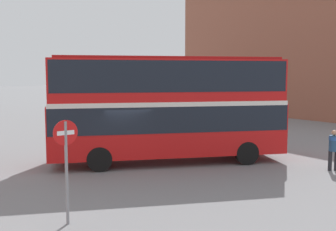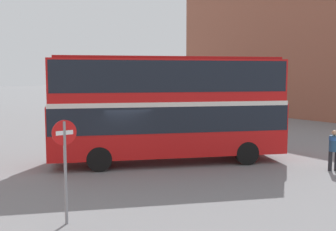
# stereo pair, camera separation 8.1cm
# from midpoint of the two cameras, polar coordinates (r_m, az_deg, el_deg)

# --- Properties ---
(ground_plane) EXTENTS (240.00, 240.00, 0.00)m
(ground_plane) POSITION_cam_midpoint_polar(r_m,az_deg,el_deg) (17.10, -6.14, -7.28)
(ground_plane) COLOR slate
(building_row_right) EXTENTS (11.98, 28.71, 14.69)m
(building_row_right) POSITION_cam_midpoint_polar(r_m,az_deg,el_deg) (41.93, 21.35, 10.31)
(building_row_right) COLOR #935642
(building_row_right) RESTS_ON ground_plane
(double_decker_bus) EXTENTS (10.36, 6.58, 4.66)m
(double_decker_bus) POSITION_cam_midpoint_polar(r_m,az_deg,el_deg) (17.35, -0.13, 1.89)
(double_decker_bus) COLOR red
(double_decker_bus) RESTS_ON ground_plane
(pedestrian_foreground) EXTENTS (0.57, 0.57, 1.67)m
(pedestrian_foreground) POSITION_cam_midpoint_polar(r_m,az_deg,el_deg) (17.34, 22.80, -4.09)
(pedestrian_foreground) COLOR #232328
(pedestrian_foreground) RESTS_ON ground_plane
(parked_car_kerb_far) EXTENTS (4.69, 2.07, 1.54)m
(parked_car_kerb_far) POSITION_cam_midpoint_polar(r_m,az_deg,el_deg) (26.88, 3.51, -0.72)
(parked_car_kerb_far) COLOR black
(parked_car_kerb_far) RESTS_ON ground_plane
(no_entry_sign) EXTENTS (0.66, 0.08, 2.76)m
(no_entry_sign) POSITION_cam_midpoint_polar(r_m,az_deg,el_deg) (10.55, -14.79, -5.49)
(no_entry_sign) COLOR gray
(no_entry_sign) RESTS_ON ground_plane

